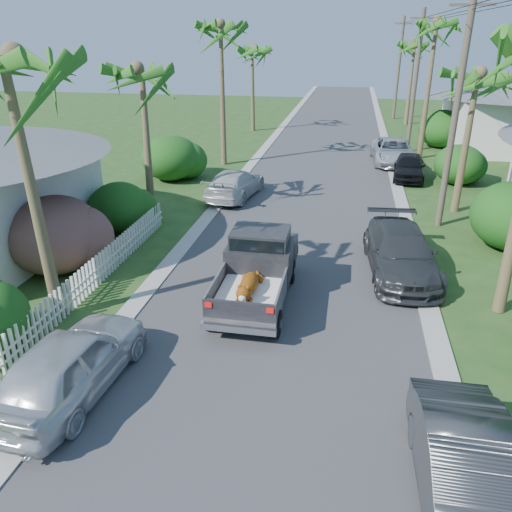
% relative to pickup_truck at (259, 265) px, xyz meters
% --- Properties ---
extents(ground, '(120.00, 120.00, 0.00)m').
position_rel_pickup_truck_xyz_m(ground, '(0.79, -5.49, -1.01)').
color(ground, '#23471A').
rests_on(ground, ground).
extents(road, '(8.00, 100.00, 0.02)m').
position_rel_pickup_truck_xyz_m(road, '(0.79, 19.51, -1.00)').
color(road, '#38383A').
rests_on(road, ground).
extents(curb_left, '(0.60, 100.00, 0.06)m').
position_rel_pickup_truck_xyz_m(curb_left, '(-3.51, 19.51, -0.98)').
color(curb_left, '#A5A39E').
rests_on(curb_left, ground).
extents(curb_right, '(0.60, 100.00, 0.06)m').
position_rel_pickup_truck_xyz_m(curb_right, '(5.09, 19.51, -0.98)').
color(curb_right, '#A5A39E').
rests_on(curb_right, ground).
extents(pickup_truck, '(1.98, 5.12, 2.06)m').
position_rel_pickup_truck_xyz_m(pickup_truck, '(0.00, 0.00, 0.00)').
color(pickup_truck, black).
rests_on(pickup_truck, ground).
extents(parked_car_rn, '(1.60, 4.35, 1.42)m').
position_rel_pickup_truck_xyz_m(parked_car_rn, '(4.79, -6.88, -0.30)').
color(parked_car_rn, '#2D2F32').
rests_on(parked_car_rn, ground).
extents(parked_car_rm, '(2.57, 5.36, 1.51)m').
position_rel_pickup_truck_xyz_m(parked_car_rm, '(4.39, 2.41, -0.26)').
color(parked_car_rm, '#323538').
rests_on(parked_car_rm, ground).
extents(parked_car_rf, '(1.98, 4.19, 1.38)m').
position_rel_pickup_truck_xyz_m(parked_car_rf, '(5.79, 15.02, -0.32)').
color(parked_car_rf, black).
rests_on(parked_car_rf, ground).
extents(parked_car_rd, '(2.79, 5.53, 1.50)m').
position_rel_pickup_truck_xyz_m(parked_car_rd, '(5.15, 18.68, -0.26)').
color(parked_car_rd, silver).
rests_on(parked_car_rd, ground).
extents(parked_car_ln, '(2.12, 4.60, 1.53)m').
position_rel_pickup_truck_xyz_m(parked_car_ln, '(-3.25, -5.31, -0.25)').
color(parked_car_ln, silver).
rests_on(parked_car_ln, ground).
extents(parked_car_lf, '(2.50, 4.91, 1.36)m').
position_rel_pickup_truck_xyz_m(parked_car_lf, '(-2.99, 9.84, -0.33)').
color(parked_car_lf, silver).
rests_on(parked_car_lf, ground).
extents(palm_l_a, '(4.40, 4.40, 8.20)m').
position_rel_pickup_truck_xyz_m(palm_l_a, '(-5.41, -2.49, 5.92)').
color(palm_l_a, olive).
rests_on(palm_l_a, ground).
extents(palm_l_b, '(4.40, 4.40, 7.40)m').
position_rel_pickup_truck_xyz_m(palm_l_b, '(-6.01, 6.51, 5.14)').
color(palm_l_b, olive).
rests_on(palm_l_b, ground).
extents(palm_l_c, '(4.40, 4.40, 9.20)m').
position_rel_pickup_truck_xyz_m(palm_l_c, '(-5.21, 16.51, 6.90)').
color(palm_l_c, olive).
rests_on(palm_l_c, ground).
extents(palm_l_d, '(4.40, 4.40, 7.70)m').
position_rel_pickup_truck_xyz_m(palm_l_d, '(-5.71, 28.51, 5.43)').
color(palm_l_d, olive).
rests_on(palm_l_d, ground).
extents(palm_r_b, '(4.40, 4.40, 7.20)m').
position_rel_pickup_truck_xyz_m(palm_r_b, '(7.39, 9.51, 4.94)').
color(palm_r_b, olive).
rests_on(palm_r_b, ground).
extents(palm_r_c, '(4.40, 4.40, 9.40)m').
position_rel_pickup_truck_xyz_m(palm_r_c, '(6.99, 20.51, 7.10)').
color(palm_r_c, olive).
rests_on(palm_r_c, ground).
extents(palm_r_d, '(4.40, 4.40, 8.00)m').
position_rel_pickup_truck_xyz_m(palm_r_d, '(7.29, 34.51, 5.73)').
color(palm_r_d, olive).
rests_on(palm_r_d, ground).
extents(shrub_l_b, '(3.00, 3.30, 2.60)m').
position_rel_pickup_truck_xyz_m(shrub_l_b, '(-7.01, 0.51, 0.29)').
color(shrub_l_b, '#A6174F').
rests_on(shrub_l_b, ground).
extents(shrub_l_c, '(2.40, 2.64, 2.00)m').
position_rel_pickup_truck_xyz_m(shrub_l_c, '(-6.61, 4.51, -0.01)').
color(shrub_l_c, '#1E4B15').
rests_on(shrub_l_c, ground).
extents(shrub_l_d, '(3.20, 3.52, 2.40)m').
position_rel_pickup_truck_xyz_m(shrub_l_d, '(-7.21, 12.51, 0.19)').
color(shrub_l_d, '#1E4B15').
rests_on(shrub_l_d, ground).
extents(shrub_r_b, '(3.00, 3.30, 2.50)m').
position_rel_pickup_truck_xyz_m(shrub_r_b, '(8.59, 5.51, 0.24)').
color(shrub_r_b, '#1E4B15').
rests_on(shrub_r_b, ground).
extents(shrub_r_c, '(2.60, 2.86, 2.10)m').
position_rel_pickup_truck_xyz_m(shrub_r_c, '(8.29, 14.51, 0.04)').
color(shrub_r_c, '#1E4B15').
rests_on(shrub_r_c, ground).
extents(shrub_r_d, '(3.20, 3.52, 2.60)m').
position_rel_pickup_truck_xyz_m(shrub_r_d, '(8.79, 24.51, 0.29)').
color(shrub_r_d, '#1E4B15').
rests_on(shrub_r_d, ground).
extents(picket_fence, '(0.10, 11.00, 1.00)m').
position_rel_pickup_truck_xyz_m(picket_fence, '(-5.21, 0.01, -0.51)').
color(picket_fence, white).
rests_on(picket_fence, ground).
extents(utility_pole_b, '(1.60, 0.26, 9.00)m').
position_rel_pickup_truck_xyz_m(utility_pole_b, '(6.39, 7.51, 3.59)').
color(utility_pole_b, brown).
rests_on(utility_pole_b, ground).
extents(utility_pole_c, '(1.60, 0.26, 9.00)m').
position_rel_pickup_truck_xyz_m(utility_pole_c, '(6.39, 22.51, 3.59)').
color(utility_pole_c, brown).
rests_on(utility_pole_c, ground).
extents(utility_pole_d, '(1.60, 0.26, 9.00)m').
position_rel_pickup_truck_xyz_m(utility_pole_d, '(6.39, 37.51, 3.59)').
color(utility_pole_d, brown).
rests_on(utility_pole_d, ground).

